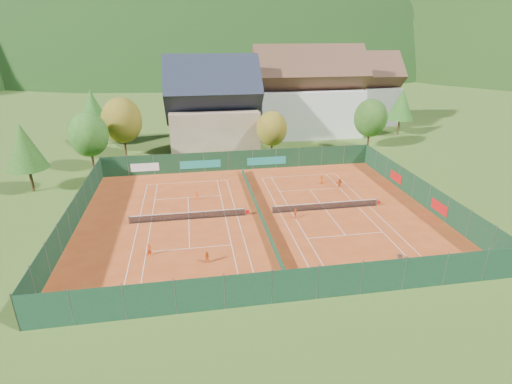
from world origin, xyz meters
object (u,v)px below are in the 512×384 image
object	(u,v)px
player_left_mid	(207,257)
player_left_near	(149,250)
hotel_block_b	(358,93)
player_right_far_a	(321,179)
player_right_far_b	(339,183)
player_right_near	(295,214)
chalet	(213,109)
ball_hopper	(400,256)
player_left_far	(196,195)
hotel_block_a	(307,97)

from	to	relation	value
player_left_mid	player_left_near	bearing A→B (deg)	166.68
hotel_block_b	player_right_far_a	bearing A→B (deg)	-119.09
player_left_near	player_right_far_a	bearing A→B (deg)	14.25
hotel_block_b	player_right_far_b	distance (m)	42.03
hotel_block_b	player_right_near	world-z (taller)	hotel_block_b
chalet	player_left_mid	distance (m)	39.94
player_right_far_a	chalet	bearing A→B (deg)	-52.40
player_right_near	hotel_block_b	bearing A→B (deg)	1.25
player_left_mid	player_right_near	bearing A→B (deg)	45.93
ball_hopper	player_left_near	bearing A→B (deg)	167.81
chalet	player_left_far	bearing A→B (deg)	-99.15
hotel_block_b	player_left_near	xyz separation A→B (m)	(-41.71, -51.14, -6.00)
ball_hopper	player_right_near	xyz separation A→B (m)	(-7.11, 10.38, 0.04)
player_left_mid	player_right_far_a	distance (m)	24.26
player_left_near	player_right_far_b	distance (m)	27.41
chalet	player_left_near	xyz separation A→B (m)	(-8.71, -37.14, -6.01)
player_left_near	player_left_far	xyz separation A→B (m)	(4.76, 12.61, -0.01)
player_left_mid	player_right_far_b	xyz separation A→B (m)	(18.51, 15.78, 0.05)
player_left_near	player_right_far_a	distance (m)	26.82
chalet	hotel_block_a	world-z (taller)	hotel_block_a
chalet	player_right_far_b	world-z (taller)	chalet
chalet	player_right_far_b	bearing A→B (deg)	-57.34
player_left_far	player_right_near	size ratio (longest dim) A/B	1.02
player_right_far_a	player_left_near	bearing A→B (deg)	41.57
player_left_far	player_right_far_a	distance (m)	17.37
hotel_block_b	player_right_far_a	xyz separation A→B (m)	(-19.82, -35.63, -5.99)
hotel_block_a	player_right_far_a	distance (m)	29.04
player_left_mid	player_right_far_a	bearing A→B (deg)	56.04
chalet	player_left_near	size ratio (longest dim) A/B	13.09
player_left_near	player_right_near	xyz separation A→B (m)	(15.58, 5.48, -0.02)
player_left_near	player_right_far_a	size ratio (longest dim) A/B	0.99
player_left_mid	player_right_far_a	world-z (taller)	player_right_far_a
player_left_near	player_right_far_b	xyz separation A→B (m)	(23.82, 13.58, 0.04)
chalet	hotel_block_b	distance (m)	35.85
player_left_near	player_left_far	size ratio (longest dim) A/B	1.01
ball_hopper	player_left_mid	distance (m)	17.59
player_right_far_a	hotel_block_a	bearing A→B (deg)	-95.64
player_left_near	player_right_near	distance (m)	16.51
hotel_block_b	player_right_far_b	world-z (taller)	hotel_block_b
hotel_block_a	player_left_far	size ratio (longest dim) A/B	17.67
player_left_mid	player_right_near	distance (m)	12.82
chalet	player_left_far	world-z (taller)	chalet
hotel_block_a	player_left_far	bearing A→B (deg)	-126.94
hotel_block_a	ball_hopper	bearing A→B (deg)	-95.98
player_right_far_a	hotel_block_b	bearing A→B (deg)	-112.83
player_right_far_b	player_right_far_a	bearing A→B (deg)	-60.28
player_right_near	player_right_far_a	bearing A→B (deg)	-1.15
ball_hopper	player_right_far_b	world-z (taller)	player_right_far_b
hotel_block_a	player_right_far_a	world-z (taller)	hotel_block_a
hotel_block_b	player_right_far_b	size ratio (longest dim) A/B	13.18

